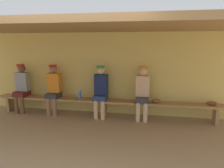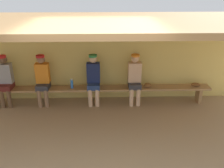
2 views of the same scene
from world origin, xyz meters
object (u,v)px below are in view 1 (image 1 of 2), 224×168
bench (104,103)px  baseball_glove_worn (211,103)px  player_in_red (22,86)px  player_in_blue (101,89)px  baseball_glove_dark_brown (156,100)px  player_leftmost (54,87)px  player_near_post (143,91)px  water_bottle_blue (80,94)px

bench → baseball_glove_worn: bearing=0.3°
player_in_red → baseball_glove_worn: 4.99m
bench → player_in_blue: size_ratio=4.46×
baseball_glove_dark_brown → player_leftmost: bearing=-55.0°
bench → player_in_red: size_ratio=4.46×
player_near_post → baseball_glove_dark_brown: size_ratio=5.60×
player_leftmost → bench: bearing=-0.1°
player_in_blue → player_leftmost: same height
player_near_post → water_bottle_blue: 1.65m
player_near_post → baseball_glove_worn: size_ratio=5.60×
baseball_glove_dark_brown → water_bottle_blue: bearing=-54.2°
player_in_blue → water_bottle_blue: player_in_blue is taller
bench → player_leftmost: size_ratio=4.46×
bench → baseball_glove_worn: size_ratio=25.00×
player_in_blue → water_bottle_blue: 0.59m
baseball_glove_worn → baseball_glove_dark_brown: (-1.29, 0.01, 0.00)m
player_in_red → water_bottle_blue: (1.70, -0.02, -0.17)m
bench → baseball_glove_dark_brown: bearing=1.0°
player_in_red → baseball_glove_worn: player_in_red is taller
player_in_blue → baseball_glove_dark_brown: size_ratio=5.60×
bench → player_leftmost: (-1.40, 0.00, 0.36)m
player_near_post → player_leftmost: bearing=180.0°
bench → baseball_glove_dark_brown: baseball_glove_dark_brown is taller
player_near_post → bench: bearing=-179.8°
bench → player_in_red: bearing=179.9°
player_leftmost → baseball_glove_dark_brown: (2.74, 0.02, -0.24)m
player_near_post → player_in_red: 3.34m
bench → baseball_glove_worn: (2.63, 0.01, 0.12)m
player_in_blue → baseball_glove_worn: 2.73m
baseball_glove_dark_brown → player_in_blue: bearing=-54.7°
player_leftmost → water_bottle_blue: (0.75, -0.02, -0.17)m
water_bottle_blue → baseball_glove_dark_brown: size_ratio=1.06×
player_in_red → baseball_glove_worn: (4.98, 0.01, -0.24)m
player_in_blue → baseball_glove_worn: player_in_blue is taller
player_in_red → player_leftmost: (0.95, 0.00, 0.00)m
player_in_red → baseball_glove_dark_brown: bearing=0.3°
player_in_red → player_leftmost: bearing=0.0°
player_leftmost → water_bottle_blue: 0.76m
bench → player_in_blue: bearing=177.6°
water_bottle_blue → player_leftmost: bearing=178.2°
player_in_blue → player_leftmost: (-1.31, 0.00, 0.00)m
player_near_post → player_in_blue: same height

